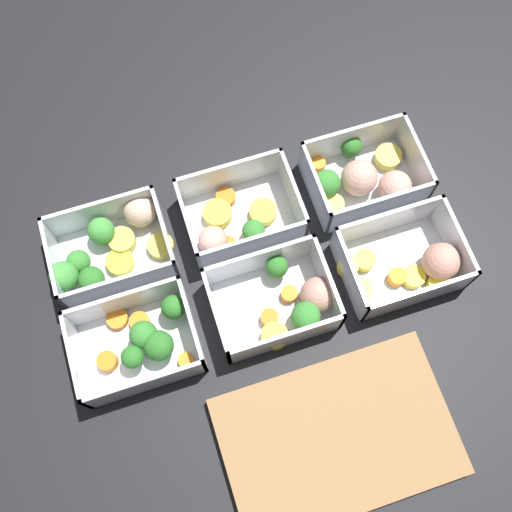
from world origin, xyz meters
TOP-DOWN VIEW (x-y plane):
  - ground_plane at (0.00, 0.00)m, footprint 4.00×4.00m
  - container_near_left at (-0.18, -0.06)m, footprint 0.15×0.12m
  - container_near_center at (0.01, -0.06)m, footprint 0.15×0.12m
  - container_near_right at (0.18, -0.07)m, footprint 0.17×0.13m
  - container_far_left at (-0.19, 0.07)m, footprint 0.17×0.12m
  - container_far_center at (-0.02, 0.07)m, footprint 0.17×0.12m
  - container_far_right at (0.17, 0.06)m, footprint 0.15×0.12m
  - cutting_board at (-0.02, 0.25)m, footprint 0.28×0.18m

SIDE VIEW (x-z plane):
  - ground_plane at x=0.00m, z-range 0.00..0.00m
  - cutting_board at x=-0.02m, z-range 0.00..0.02m
  - container_near_center at x=0.01m, z-range -0.01..0.05m
  - container_far_left at x=-0.19m, z-range -0.01..0.05m
  - container_far_center at x=-0.02m, z-range -0.01..0.06m
  - container_near_right at x=0.18m, z-range -0.01..0.06m
  - container_near_left at x=-0.18m, z-range -0.01..0.06m
  - container_far_right at x=0.17m, z-range -0.01..0.06m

